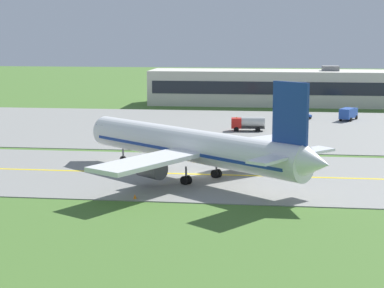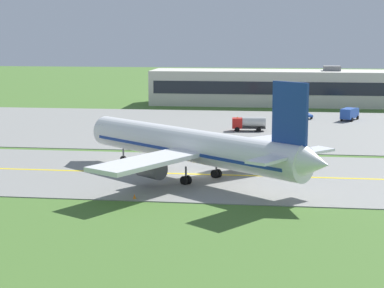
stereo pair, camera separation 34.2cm
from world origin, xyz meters
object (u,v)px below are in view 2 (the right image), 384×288
(airplane_lead, at_px, (193,146))
(service_truck_fuel, at_px, (303,112))
(service_truck_baggage, at_px, (350,113))
(service_truck_catering, at_px, (249,123))

(airplane_lead, height_order, service_truck_fuel, airplane_lead)
(service_truck_baggage, distance_m, service_truck_catering, 25.96)
(airplane_lead, distance_m, service_truck_baggage, 62.54)
(service_truck_fuel, bearing_deg, service_truck_baggage, -23.53)
(airplane_lead, height_order, service_truck_catering, airplane_lead)
(service_truck_fuel, relative_size, service_truck_catering, 1.10)
(airplane_lead, bearing_deg, service_truck_fuel, 75.98)
(airplane_lead, xyz_separation_m, service_truck_fuel, (15.35, 61.47, -2.95))
(service_truck_baggage, bearing_deg, service_truck_catering, -138.78)
(service_truck_baggage, xyz_separation_m, service_truck_fuel, (-9.16, 3.99, -0.35))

